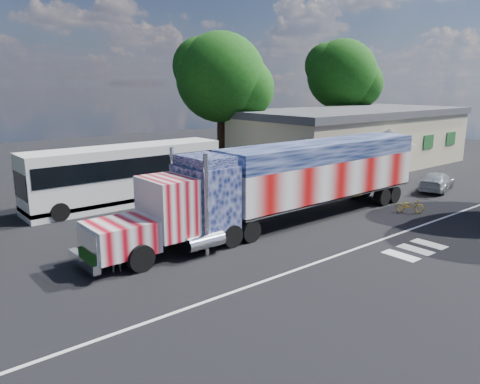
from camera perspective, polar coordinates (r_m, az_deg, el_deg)
ground at (r=22.74m, az=4.83°, el=-6.00°), size 100.00×100.00×0.00m
lane_markings at (r=21.68m, az=15.14°, el=-7.38°), size 30.00×2.67×0.01m
semi_truck at (r=25.35m, az=6.17°, el=1.43°), size 21.23×3.35×4.53m
coach_bus at (r=30.17m, az=-13.70°, el=2.15°), size 12.51×2.91×3.64m
hall_building at (r=43.97m, az=13.80°, el=6.44°), size 22.40×12.80×5.20m
parked_car at (r=36.01m, az=22.84°, el=1.21°), size 4.76×3.00×1.29m
woman at (r=19.56m, az=-14.85°, el=-7.26°), size 0.64×0.52×1.52m
bicycle at (r=29.24m, az=20.01°, el=-1.59°), size 1.35×1.57×0.81m
tree_far_ne at (r=52.95m, az=12.46°, el=13.74°), size 7.84×7.47×12.10m
tree_ne_a at (r=40.29m, az=-2.17°, el=13.71°), size 7.87×7.50×11.67m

